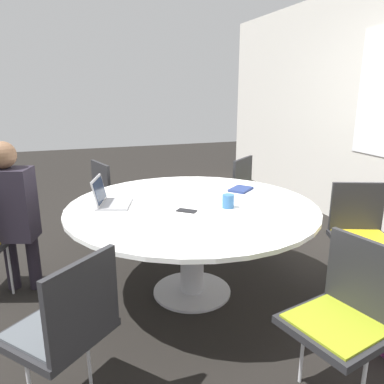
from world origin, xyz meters
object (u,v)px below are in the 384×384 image
object	(u,v)px
chair_4	(253,191)
laptop	(108,199)
chair_1	(66,323)
spiral_notebook	(241,189)
person_0	(10,208)
coffee_cup	(228,201)
chair_2	(345,310)
chair_3	(361,230)
cell_phone	(187,211)
chair_5	(114,194)

from	to	relation	value
chair_4	laptop	world-z (taller)	laptop
chair_1	chair_4	distance (m)	2.64
chair_4	spiral_notebook	distance (m)	0.80
person_0	coffee_cup	world-z (taller)	person_0
coffee_cup	chair_2	bearing A→B (deg)	7.36
person_0	chair_1	bearing A→B (deg)	-57.21
chair_1	person_0	size ratio (longest dim) A/B	0.71
chair_2	chair_3	size ratio (longest dim) A/B	1.00
spiral_notebook	cell_phone	distance (m)	0.73
laptop	chair_4	bearing A→B (deg)	-48.99
person_0	chair_4	bearing A→B (deg)	28.60
spiral_notebook	cell_phone	bearing A→B (deg)	-57.60
chair_2	chair_3	xyz separation A→B (m)	(-0.86, 0.88, 0.00)
chair_4	laptop	bearing A→B (deg)	-15.33
chair_1	coffee_cup	bearing A→B (deg)	-8.19
chair_5	chair_3	bearing A→B (deg)	29.24
chair_2	cell_phone	world-z (taller)	chair_2
chair_2	coffee_cup	size ratio (longest dim) A/B	8.79
chair_1	chair_5	world-z (taller)	same
coffee_cup	laptop	bearing A→B (deg)	-112.62
chair_3	coffee_cup	distance (m)	1.09
chair_2	chair_1	bearing A→B (deg)	61.98
chair_2	spiral_notebook	xyz separation A→B (m)	(-1.52, 0.16, 0.22)
chair_1	chair_5	distance (m)	2.22
chair_2	cell_phone	bearing A→B (deg)	8.66
chair_4	chair_3	bearing A→B (deg)	63.19
chair_1	laptop	size ratio (longest dim) A/B	2.44
chair_4	cell_phone	world-z (taller)	chair_4
chair_1	chair_5	bearing A→B (deg)	35.45
chair_5	chair_2	bearing A→B (deg)	1.38
chair_3	chair_5	xyz separation A→B (m)	(-1.65, -1.70, 0.00)
chair_3	chair_1	bearing A→B (deg)	34.12
chair_1	person_0	distance (m)	1.42
chair_2	laptop	bearing A→B (deg)	20.27
chair_1	cell_phone	bearing A→B (deg)	1.10
spiral_notebook	coffee_cup	world-z (taller)	coffee_cup
laptop	cell_phone	bearing A→B (deg)	-104.89
chair_3	cell_phone	world-z (taller)	chair_3
chair_5	laptop	distance (m)	1.10
chair_3	spiral_notebook	size ratio (longest dim) A/B	3.41
chair_3	spiral_notebook	xyz separation A→B (m)	(-0.66, -0.72, 0.22)
chair_4	cell_phone	size ratio (longest dim) A/B	5.79
chair_2	coffee_cup	xyz separation A→B (m)	(-1.11, -0.14, 0.26)
chair_2	laptop	world-z (taller)	laptop
chair_2	person_0	size ratio (longest dim) A/B	0.71
chair_2	chair_4	distance (m)	2.23
chair_2	cell_phone	xyz separation A→B (m)	(-1.13, -0.46, 0.21)
chair_4	person_0	distance (m)	2.34
chair_4	person_0	world-z (taller)	person_0
chair_4	coffee_cup	size ratio (longest dim) A/B	8.79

